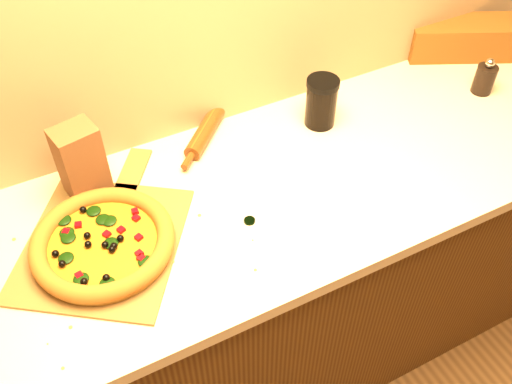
{
  "coord_description": "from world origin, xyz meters",
  "views": [
    {
      "loc": [
        -0.45,
        0.48,
        2.01
      ],
      "look_at": [
        0.01,
        1.38,
        0.96
      ],
      "focal_mm": 40.0,
      "sensor_mm": 36.0,
      "label": 1
    }
  ],
  "objects_px": {
    "pizza": "(103,243)",
    "dark_jar": "(321,102)",
    "rolling_pin": "(207,129)",
    "pepper_grinder": "(485,78)",
    "pizza_peel": "(105,239)"
  },
  "relations": [
    {
      "from": "pizza",
      "to": "dark_jar",
      "type": "distance_m",
      "value": 0.75
    },
    {
      "from": "rolling_pin",
      "to": "pepper_grinder",
      "type": "bearing_deg",
      "value": -13.27
    },
    {
      "from": "pizza",
      "to": "pepper_grinder",
      "type": "bearing_deg",
      "value": 3.54
    },
    {
      "from": "rolling_pin",
      "to": "pizza_peel",
      "type": "bearing_deg",
      "value": -147.11
    },
    {
      "from": "pizza",
      "to": "dark_jar",
      "type": "bearing_deg",
      "value": 14.02
    },
    {
      "from": "pizza_peel",
      "to": "dark_jar",
      "type": "bearing_deg",
      "value": 46.75
    },
    {
      "from": "rolling_pin",
      "to": "dark_jar",
      "type": "bearing_deg",
      "value": -17.74
    },
    {
      "from": "rolling_pin",
      "to": "dark_jar",
      "type": "distance_m",
      "value": 0.35
    },
    {
      "from": "pizza_peel",
      "to": "rolling_pin",
      "type": "height_order",
      "value": "rolling_pin"
    },
    {
      "from": "pizza_peel",
      "to": "pizza",
      "type": "xyz_separation_m",
      "value": [
        -0.01,
        -0.03,
        0.03
      ]
    },
    {
      "from": "pizza_peel",
      "to": "rolling_pin",
      "type": "bearing_deg",
      "value": 68.0
    },
    {
      "from": "pizza",
      "to": "pepper_grinder",
      "type": "xyz_separation_m",
      "value": [
        1.27,
        0.08,
        0.02
      ]
    },
    {
      "from": "pizza",
      "to": "pizza_peel",
      "type": "bearing_deg",
      "value": 74.16
    },
    {
      "from": "pizza_peel",
      "to": "dark_jar",
      "type": "xyz_separation_m",
      "value": [
        0.71,
        0.15,
        0.07
      ]
    },
    {
      "from": "pepper_grinder",
      "to": "pizza_peel",
      "type": "bearing_deg",
      "value": -177.96
    }
  ]
}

